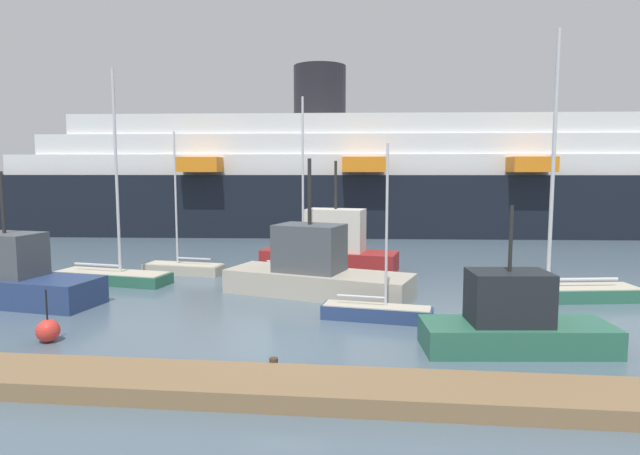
% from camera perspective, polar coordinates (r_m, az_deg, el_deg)
% --- Properties ---
extents(ground_plane, '(600.00, 600.00, 0.00)m').
position_cam_1_polar(ground_plane, '(18.12, -3.23, -12.42)').
color(ground_plane, slate).
extents(dock_pier, '(25.93, 2.35, 0.58)m').
position_cam_1_polar(dock_pier, '(14.50, -5.80, -16.30)').
color(dock_pier, olive).
rests_on(dock_pier, ground_plane).
extents(sailboat_0, '(7.22, 2.82, 11.66)m').
position_cam_1_polar(sailboat_0, '(26.32, 23.89, -5.83)').
color(sailboat_0, '#2D6B51').
rests_on(sailboat_0, ground_plane).
extents(sailboat_1, '(4.92, 2.55, 9.43)m').
position_cam_1_polar(sailboat_1, '(28.64, -2.46, -4.53)').
color(sailboat_1, '#BCB29E').
rests_on(sailboat_1, ground_plane).
extents(sailboat_2, '(4.54, 1.88, 7.80)m').
position_cam_1_polar(sailboat_2, '(30.99, -14.17, -4.05)').
color(sailboat_2, '#BCB29E').
rests_on(sailboat_2, ground_plane).
extents(sailboat_3, '(4.33, 1.64, 6.73)m').
position_cam_1_polar(sailboat_3, '(21.13, 6.01, -8.69)').
color(sailboat_3, navy).
rests_on(sailboat_3, ground_plane).
extents(sailboat_4, '(6.22, 2.66, 10.66)m').
position_cam_1_polar(sailboat_4, '(29.59, -20.99, -4.56)').
color(sailboat_4, '#2D6B51').
rests_on(sailboat_4, ground_plane).
extents(fishing_boat_0, '(9.02, 5.15, 6.25)m').
position_cam_1_polar(fishing_boat_0, '(24.99, -0.50, -4.59)').
color(fishing_boat_0, '#BCB29E').
rests_on(fishing_boat_0, ground_plane).
extents(fishing_boat_1, '(7.81, 3.59, 5.68)m').
position_cam_1_polar(fishing_boat_1, '(26.96, -29.64, -4.67)').
color(fishing_boat_1, navy).
rests_on(fishing_boat_1, ground_plane).
extents(fishing_boat_2, '(8.10, 3.65, 6.24)m').
position_cam_1_polar(fishing_boat_2, '(31.25, 1.23, -2.12)').
color(fishing_boat_2, maroon).
rests_on(fishing_boat_2, ground_plane).
extents(fishing_boat_3, '(6.13, 2.73, 4.64)m').
position_cam_1_polar(fishing_boat_3, '(18.56, 19.68, -9.34)').
color(fishing_boat_3, '#2D6B51').
rests_on(fishing_boat_3, ground_plane).
extents(channel_buoy_0, '(0.77, 0.77, 1.79)m').
position_cam_1_polar(channel_buoy_0, '(20.59, -26.70, -9.65)').
color(channel_buoy_0, red).
rests_on(channel_buoy_0, ground_plane).
extents(cruise_ship, '(96.70, 19.94, 15.27)m').
position_cam_1_polar(cruise_ship, '(53.51, 18.69, 4.82)').
color(cruise_ship, black).
rests_on(cruise_ship, ground_plane).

